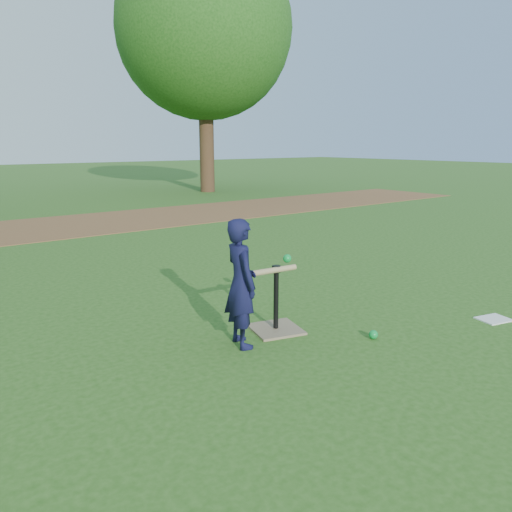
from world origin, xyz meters
TOP-DOWN VIEW (x-y plane):
  - ground at (0.00, 0.00)m, footprint 80.00×80.00m
  - dirt_strip at (0.00, 7.50)m, footprint 24.00×3.00m
  - child at (-0.53, 0.25)m, footprint 0.35×0.45m
  - wiffle_ball_ground at (0.47, -0.35)m, footprint 0.08×0.08m
  - clipboard at (1.79, -0.76)m, footprint 0.35×0.29m
  - batting_tee at (-0.08, 0.33)m, footprint 0.53×0.53m
  - swing_action at (-0.17, 0.32)m, footprint 0.68×0.20m
  - tree_right at (6.50, 12.00)m, footprint 5.80×5.80m

SIDE VIEW (x-z plane):
  - ground at x=0.00m, z-range 0.00..0.00m
  - dirt_strip at x=0.00m, z-range 0.00..0.01m
  - clipboard at x=1.79m, z-range 0.00..0.01m
  - wiffle_ball_ground at x=0.47m, z-range 0.00..0.08m
  - batting_tee at x=-0.08m, z-range -0.20..0.42m
  - child at x=-0.53m, z-range 0.00..1.09m
  - swing_action at x=-0.17m, z-range 0.53..0.66m
  - tree_right at x=6.50m, z-range 1.19..9.39m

